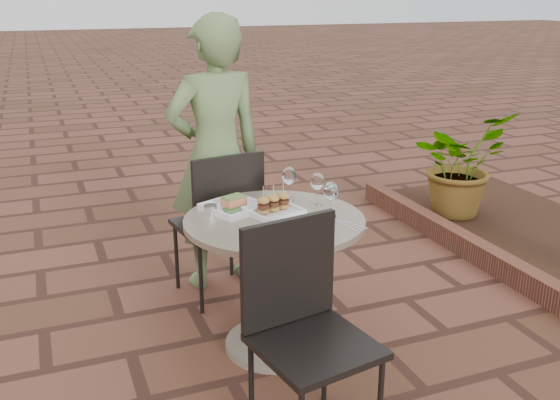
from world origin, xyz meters
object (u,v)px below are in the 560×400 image
object	(u,v)px
plate_tuna	(292,234)
cafe_table	(275,263)
chair_near	(302,314)
chair_far	(222,215)
plate_salmon	(234,206)
diner	(216,155)
plate_sliders	(273,207)

from	to	relation	value
plate_tuna	cafe_table	bearing A→B (deg)	86.02
chair_near	chair_far	bearing A→B (deg)	78.33
chair_near	plate_tuna	distance (m)	0.43
chair_near	plate_salmon	distance (m)	0.86
cafe_table	diner	world-z (taller)	diner
plate_salmon	plate_tuna	size ratio (longest dim) A/B	1.12
cafe_table	diner	size ratio (longest dim) A/B	0.53
plate_salmon	plate_tuna	distance (m)	0.48
diner	plate_tuna	world-z (taller)	diner
chair_near	diner	bearing A→B (deg)	76.87
plate_tuna	chair_far	bearing A→B (deg)	94.78
chair_far	plate_salmon	distance (m)	0.48
plate_sliders	cafe_table	bearing A→B (deg)	-106.81
plate_sliders	chair_near	bearing A→B (deg)	-101.45
chair_far	chair_near	xyz separation A→B (m)	(-0.03, -1.26, 0.00)
chair_far	plate_tuna	bearing A→B (deg)	85.70
cafe_table	diner	xyz separation A→B (m)	(-0.05, 0.88, 0.36)
cafe_table	plate_salmon	xyz separation A→B (m)	(-0.15, 0.19, 0.27)
cafe_table	chair_far	bearing A→B (deg)	98.52
plate_salmon	diner	bearing A→B (deg)	81.64
chair_near	plate_sliders	xyz separation A→B (m)	(0.14, 0.70, 0.21)
plate_salmon	plate_sliders	distance (m)	0.21
plate_sliders	plate_tuna	distance (m)	0.33
cafe_table	plate_sliders	world-z (taller)	plate_sliders
plate_salmon	plate_tuna	world-z (taller)	plate_salmon
chair_far	plate_tuna	size ratio (longest dim) A/B	2.95
plate_sliders	plate_tuna	xyz separation A→B (m)	(-0.04, -0.33, -0.02)
plate_salmon	plate_tuna	xyz separation A→B (m)	(0.13, -0.46, -0.01)
diner	plate_tuna	size ratio (longest dim) A/B	5.35
cafe_table	chair_near	bearing A→B (deg)	-100.93
plate_sliders	plate_tuna	world-z (taller)	plate_sliders
chair_far	chair_near	distance (m)	1.26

